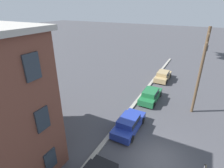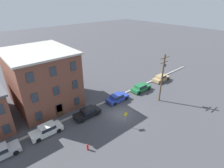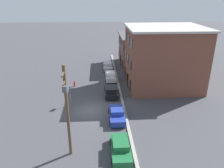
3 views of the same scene
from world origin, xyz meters
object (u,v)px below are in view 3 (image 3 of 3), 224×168
at_px(car_green, 121,147).
at_px(caution_sign, 70,93).
at_px(car_blue, 117,113).
at_px(car_silver, 108,66).
at_px(car_white, 111,76).
at_px(fire_hydrant, 74,84).
at_px(utility_pole, 67,108).
at_px(car_black, 111,91).

relative_size(car_green, caution_sign, 1.59).
xyz_separation_m(car_blue, caution_sign, (-3.91, -6.10, 1.10)).
bearing_deg(car_green, car_silver, -179.71).
bearing_deg(car_white, fire_hydrant, -66.19).
xyz_separation_m(car_white, car_green, (19.77, -0.15, 0.00)).
bearing_deg(caution_sign, car_blue, 57.33).
height_order(car_silver, utility_pole, utility_pole).
distance_m(car_blue, utility_pole, 8.97).
height_order(car_silver, car_blue, same).
bearing_deg(car_black, fire_hydrant, -123.34).
relative_size(car_blue, utility_pole, 0.49).
relative_size(car_blue, fire_hydrant, 4.58).
bearing_deg(fire_hydrant, car_white, 113.81).
height_order(car_green, utility_pole, utility_pole).
bearing_deg(caution_sign, car_silver, 159.32).
xyz_separation_m(caution_sign, fire_hydrant, (-6.74, -0.12, -1.37)).
height_order(car_silver, caution_sign, caution_sign).
bearing_deg(car_black, car_silver, 179.96).
distance_m(car_white, caution_sign, 11.32).
bearing_deg(caution_sign, car_black, 116.13).
relative_size(car_silver, utility_pole, 0.49).
xyz_separation_m(car_silver, car_green, (25.67, 0.13, 0.00)).
distance_m(car_white, car_green, 19.77).
xyz_separation_m(utility_pole, fire_hydrant, (-16.79, -1.29, -4.55)).
xyz_separation_m(car_black, utility_pole, (12.89, -4.64, 4.29)).
distance_m(car_black, car_blue, 6.76).
distance_m(utility_pole, fire_hydrant, 17.44).
bearing_deg(caution_sign, car_white, 147.31).
relative_size(car_white, car_green, 1.00).
bearing_deg(utility_pole, car_silver, 169.65).
bearing_deg(utility_pole, car_white, 165.85).
xyz_separation_m(car_black, caution_sign, (2.85, -5.80, 1.10)).
xyz_separation_m(car_blue, fire_hydrant, (-10.65, -6.23, -0.27)).
relative_size(car_silver, car_black, 1.00).
xyz_separation_m(car_silver, car_white, (5.91, 0.28, 0.00)).
bearing_deg(car_silver, car_green, 0.29).
relative_size(car_silver, caution_sign, 1.59).
height_order(caution_sign, fire_hydrant, caution_sign).
bearing_deg(car_green, caution_sign, -150.00).
distance_m(car_white, utility_pole, 20.59).
distance_m(car_silver, utility_pole, 26.21).
distance_m(car_silver, fire_hydrant, 10.49).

